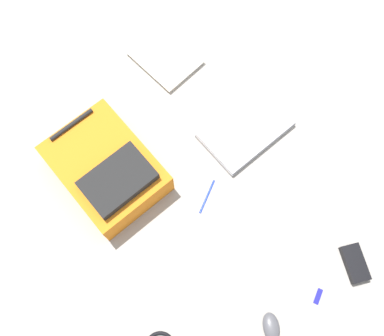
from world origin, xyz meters
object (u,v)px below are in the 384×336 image
at_px(book_blue, 165,58).
at_px(power_brick, 355,263).
at_px(computer_mouse, 271,327).
at_px(pen_black, 207,196).
at_px(backpack, 107,169).
at_px(usb_stick, 318,296).
at_px(laptop, 245,129).

xyz_separation_m(book_blue, power_brick, (0.22, -1.10, 0.01)).
xyz_separation_m(computer_mouse, pen_black, (0.03, 0.52, -0.01)).
bearing_deg(backpack, usb_stick, -58.35).
bearing_deg(pen_black, book_blue, 77.89).
height_order(backpack, book_blue, backpack).
distance_m(pen_black, usb_stick, 0.54).
relative_size(laptop, pen_black, 2.71).
distance_m(laptop, computer_mouse, 0.75).
distance_m(backpack, pen_black, 0.39).
relative_size(backpack, power_brick, 3.54).
bearing_deg(computer_mouse, backpack, 128.38).
height_order(pen_black, usb_stick, same).
distance_m(laptop, pen_black, 0.32).
height_order(book_blue, computer_mouse, computer_mouse).
xyz_separation_m(book_blue, computer_mouse, (-0.16, -1.14, 0.01)).
height_order(book_blue, pen_black, book_blue).
bearing_deg(laptop, pen_black, -147.47).
bearing_deg(book_blue, pen_black, -102.11).
distance_m(backpack, computer_mouse, 0.82).
relative_size(laptop, computer_mouse, 4.06).
bearing_deg(backpack, laptop, -8.22).
bearing_deg(backpack, power_brick, -48.29).
bearing_deg(power_brick, pen_black, 126.67).
distance_m(laptop, book_blue, 0.47).
height_order(power_brick, usb_stick, power_brick).
xyz_separation_m(book_blue, usb_stick, (0.04, -1.14, -0.01)).
bearing_deg(usb_stick, backpack, 121.65).
relative_size(book_blue, usb_stick, 5.73).
xyz_separation_m(backpack, usb_stick, (0.47, -0.76, -0.07)).
bearing_deg(pen_black, usb_stick, -71.01).
bearing_deg(laptop, book_blue, 106.44).
bearing_deg(book_blue, laptop, -73.56).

